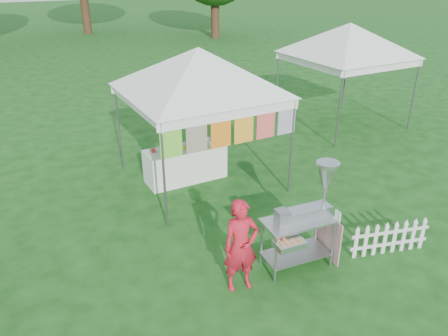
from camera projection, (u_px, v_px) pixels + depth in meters
ground at (293, 263)px, 7.29m from camera, size 120.00×120.00×0.00m
canopy_main at (198, 48)px, 8.79m from camera, size 4.24×4.24×3.45m
canopy_right at (351, 23)px, 12.36m from camera, size 4.24×4.24×3.45m
donut_cart at (310, 209)px, 6.85m from camera, size 1.33×0.83×1.77m
vendor at (241, 246)px, 6.44m from camera, size 0.60×0.45×1.50m
picket_fence at (390, 239)px, 7.42m from camera, size 1.39×0.41×0.56m
display_table at (185, 164)px, 9.94m from camera, size 1.80×0.70×0.77m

